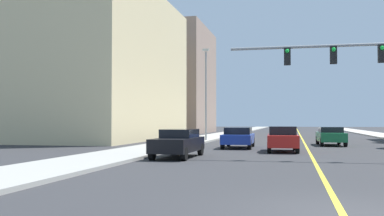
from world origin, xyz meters
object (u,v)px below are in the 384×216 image
car_green (331,136)px  car_black (178,143)px  street_lamp (206,89)px  car_blue (238,137)px  car_red (283,139)px

car_green → car_black: (-8.39, -13.35, 0.01)m
street_lamp → car_green: bearing=-20.6°
street_lamp → car_green: 11.65m
street_lamp → car_blue: street_lamp is taller
street_lamp → car_red: bearing=-59.6°
car_blue → car_black: 8.83m
car_green → car_black: 15.76m
street_lamp → car_green: street_lamp is taller
car_red → car_black: size_ratio=0.90×
street_lamp → car_black: bearing=-83.7°
car_blue → car_black: size_ratio=1.00×
car_blue → street_lamp: bearing=112.9°
car_blue → car_red: car_red is taller
car_red → car_black: 7.39m
car_green → car_red: car_red is taller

